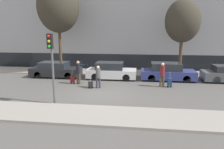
{
  "coord_description": "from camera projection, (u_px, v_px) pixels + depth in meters",
  "views": [
    {
      "loc": [
        2.41,
        -13.66,
        4.23
      ],
      "look_at": [
        0.42,
        1.8,
        0.95
      ],
      "focal_mm": 35.0,
      "sensor_mm": 36.0,
      "label": 1
    }
  ],
  "objects": [
    {
      "name": "trolley_left",
      "position": [
        73.0,
        79.0,
        17.13
      ],
      "size": [
        0.34,
        0.29,
        1.09
      ],
      "color": "maroon",
      "rests_on": "ground_plane"
    },
    {
      "name": "building_facade",
      "position": [
        119.0,
        19.0,
        23.75
      ],
      "size": [
        28.0,
        3.08,
        10.51
      ],
      "color": "gray",
      "rests_on": "ground_plane"
    },
    {
      "name": "trolley_right",
      "position": [
        170.0,
        82.0,
        15.99
      ],
      "size": [
        0.34,
        0.29,
        1.21
      ],
      "color": "navy",
      "rests_on": "ground_plane"
    },
    {
      "name": "pedestrian_left",
      "position": [
        78.0,
        71.0,
        16.77
      ],
      "size": [
        0.34,
        0.34,
        1.83
      ],
      "rotation": [
        0.0,
        0.0,
        -0.28
      ],
      "color": "#4C4233",
      "rests_on": "ground_plane"
    },
    {
      "name": "parked_car_2",
      "position": [
        167.0,
        72.0,
        18.2
      ],
      "size": [
        4.43,
        1.86,
        1.46
      ],
      "color": "navy",
      "rests_on": "ground_plane"
    },
    {
      "name": "parked_car_0",
      "position": [
        56.0,
        70.0,
        19.42
      ],
      "size": [
        4.36,
        1.81,
        1.34
      ],
      "color": "black",
      "rests_on": "ground_plane"
    },
    {
      "name": "trolley_center",
      "position": [
        91.0,
        84.0,
        15.74
      ],
      "size": [
        0.34,
        0.29,
        1.04
      ],
      "color": "#262628",
      "rests_on": "ground_plane"
    },
    {
      "name": "bare_tree_down_street",
      "position": [
        183.0,
        21.0,
        18.91
      ],
      "size": [
        3.04,
        3.04,
        6.62
      ],
      "color": "#4C3826",
      "rests_on": "sidewalk_far"
    },
    {
      "name": "sidewalk_near",
      "position": [
        89.0,
        115.0,
        10.78
      ],
      "size": [
        28.0,
        2.5,
        0.12
      ],
      "color": "gray",
      "rests_on": "ground_plane"
    },
    {
      "name": "parked_bicycle",
      "position": [
        83.0,
        67.0,
        21.9
      ],
      "size": [
        1.77,
        0.06,
        0.96
      ],
      "color": "black",
      "rests_on": "sidewalk_far"
    },
    {
      "name": "parked_car_1",
      "position": [
        111.0,
        71.0,
        18.67
      ],
      "size": [
        4.19,
        1.75,
        1.44
      ],
      "color": "silver",
      "rests_on": "ground_plane"
    },
    {
      "name": "traffic_light",
      "position": [
        51.0,
        55.0,
        11.86
      ],
      "size": [
        0.28,
        0.47,
        3.98
      ],
      "color": "#515154",
      "rests_on": "ground_plane"
    },
    {
      "name": "bare_tree_near_crossing",
      "position": [
        58.0,
        7.0,
        20.09
      ],
      "size": [
        3.89,
        3.89,
        8.49
      ],
      "color": "#4C3826",
      "rests_on": "sidewalk_far"
    },
    {
      "name": "sidewalk_far",
      "position": [
        115.0,
        72.0,
        21.21
      ],
      "size": [
        28.0,
        3.0,
        0.12
      ],
      "color": "gray",
      "rests_on": "ground_plane"
    },
    {
      "name": "ground_plane",
      "position": [
        102.0,
        94.0,
        14.43
      ],
      "size": [
        80.0,
        80.0,
        0.0
      ],
      "primitive_type": "plane",
      "color": "#565451"
    },
    {
      "name": "pedestrian_right",
      "position": [
        162.0,
        73.0,
        15.93
      ],
      "size": [
        0.35,
        0.34,
        1.82
      ],
      "rotation": [
        0.0,
        0.0,
        3.13
      ],
      "color": "#4C4233",
      "rests_on": "ground_plane"
    },
    {
      "name": "pedestrian_center",
      "position": [
        98.0,
        75.0,
        15.7
      ],
      "size": [
        0.34,
        0.34,
        1.64
      ],
      "rotation": [
        0.0,
        0.0,
        0.29
      ],
      "color": "#383347",
      "rests_on": "ground_plane"
    }
  ]
}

